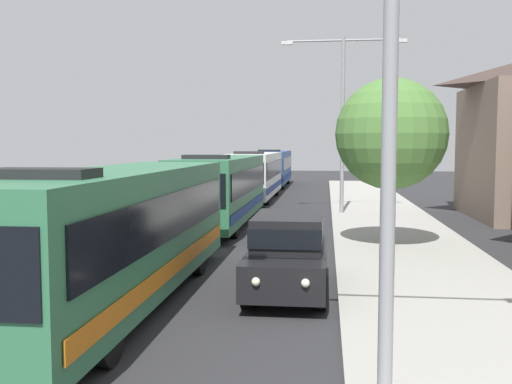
{
  "coord_description": "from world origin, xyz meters",
  "views": [
    {
      "loc": [
        3.3,
        -1.69,
        3.59
      ],
      "look_at": [
        1.02,
        17.29,
        2.05
      ],
      "focal_mm": 40.97,
      "sensor_mm": 36.0,
      "label": 1
    }
  ],
  "objects_px": {
    "white_suv": "(288,250)",
    "streetlamp_mid": "(343,106)",
    "streetlamp_near": "(391,8)",
    "roadside_tree": "(391,134)",
    "bus_middle": "(256,174)",
    "bus_second_in_line": "(222,188)",
    "bus_fourth_in_line": "(273,167)",
    "bus_lead": "(118,230)"
  },
  "relations": [
    {
      "from": "white_suv",
      "to": "streetlamp_mid",
      "type": "xyz_separation_m",
      "value": [
        1.7,
        15.84,
        4.5
      ]
    },
    {
      "from": "streetlamp_near",
      "to": "roadside_tree",
      "type": "distance_m",
      "value": 12.54
    },
    {
      "from": "white_suv",
      "to": "streetlamp_near",
      "type": "relative_size",
      "value": 0.55
    },
    {
      "from": "streetlamp_near",
      "to": "streetlamp_mid",
      "type": "bearing_deg",
      "value": 90.0
    },
    {
      "from": "bus_middle",
      "to": "roadside_tree",
      "type": "xyz_separation_m",
      "value": [
        6.76,
        -18.02,
        2.26
      ]
    },
    {
      "from": "white_suv",
      "to": "roadside_tree",
      "type": "relative_size",
      "value": 0.82
    },
    {
      "from": "bus_second_in_line",
      "to": "bus_fourth_in_line",
      "type": "distance_m",
      "value": 25.09
    },
    {
      "from": "bus_middle",
      "to": "bus_fourth_in_line",
      "type": "distance_m",
      "value": 12.5
    },
    {
      "from": "bus_lead",
      "to": "bus_second_in_line",
      "type": "distance_m",
      "value": 13.05
    },
    {
      "from": "bus_lead",
      "to": "streetlamp_near",
      "type": "xyz_separation_m",
      "value": [
        5.4,
        -4.77,
        3.62
      ]
    },
    {
      "from": "white_suv",
      "to": "roadside_tree",
      "type": "distance_m",
      "value": 7.39
    },
    {
      "from": "bus_lead",
      "to": "bus_middle",
      "type": "height_order",
      "value": "same"
    },
    {
      "from": "bus_second_in_line",
      "to": "streetlamp_near",
      "type": "xyz_separation_m",
      "value": [
        5.4,
        -17.82,
        3.62
      ]
    },
    {
      "from": "bus_middle",
      "to": "white_suv",
      "type": "height_order",
      "value": "bus_middle"
    },
    {
      "from": "bus_lead",
      "to": "bus_second_in_line",
      "type": "relative_size",
      "value": 1.04
    },
    {
      "from": "roadside_tree",
      "to": "bus_middle",
      "type": "bearing_deg",
      "value": 110.55
    },
    {
      "from": "bus_second_in_line",
      "to": "streetlamp_near",
      "type": "distance_m",
      "value": 18.97
    },
    {
      "from": "streetlamp_near",
      "to": "streetlamp_mid",
      "type": "xyz_separation_m",
      "value": [
        0.0,
        22.17,
        0.22
      ]
    },
    {
      "from": "roadside_tree",
      "to": "bus_second_in_line",
      "type": "bearing_deg",
      "value": 141.23
    },
    {
      "from": "bus_second_in_line",
      "to": "roadside_tree",
      "type": "height_order",
      "value": "roadside_tree"
    },
    {
      "from": "white_suv",
      "to": "streetlamp_mid",
      "type": "height_order",
      "value": "streetlamp_mid"
    },
    {
      "from": "streetlamp_mid",
      "to": "roadside_tree",
      "type": "distance_m",
      "value": 9.99
    },
    {
      "from": "bus_second_in_line",
      "to": "bus_middle",
      "type": "xyz_separation_m",
      "value": [
        0.0,
        12.59,
        0.0
      ]
    },
    {
      "from": "bus_middle",
      "to": "streetlamp_near",
      "type": "distance_m",
      "value": 31.1
    },
    {
      "from": "roadside_tree",
      "to": "white_suv",
      "type": "bearing_deg",
      "value": -116.76
    },
    {
      "from": "bus_second_in_line",
      "to": "streetlamp_mid",
      "type": "distance_m",
      "value": 7.92
    },
    {
      "from": "bus_second_in_line",
      "to": "streetlamp_mid",
      "type": "bearing_deg",
      "value": 38.82
    },
    {
      "from": "bus_second_in_line",
      "to": "bus_middle",
      "type": "relative_size",
      "value": 0.98
    },
    {
      "from": "streetlamp_near",
      "to": "roadside_tree",
      "type": "bearing_deg",
      "value": 83.74
    },
    {
      "from": "bus_lead",
      "to": "bus_middle",
      "type": "xyz_separation_m",
      "value": [
        -0.0,
        25.64,
        -0.0
      ]
    },
    {
      "from": "bus_middle",
      "to": "bus_fourth_in_line",
      "type": "height_order",
      "value": "same"
    },
    {
      "from": "bus_lead",
      "to": "streetlamp_mid",
      "type": "relative_size",
      "value": 1.32
    },
    {
      "from": "bus_fourth_in_line",
      "to": "streetlamp_mid",
      "type": "distance_m",
      "value": 21.78
    },
    {
      "from": "roadside_tree",
      "to": "bus_fourth_in_line",
      "type": "bearing_deg",
      "value": 102.48
    },
    {
      "from": "bus_fourth_in_line",
      "to": "bus_lead",
      "type": "bearing_deg",
      "value": -90.0
    },
    {
      "from": "bus_second_in_line",
      "to": "roadside_tree",
      "type": "distance_m",
      "value": 8.96
    },
    {
      "from": "roadside_tree",
      "to": "bus_lead",
      "type": "bearing_deg",
      "value": -131.56
    },
    {
      "from": "bus_lead",
      "to": "streetlamp_near",
      "type": "height_order",
      "value": "streetlamp_near"
    },
    {
      "from": "bus_second_in_line",
      "to": "streetlamp_mid",
      "type": "relative_size",
      "value": 1.27
    },
    {
      "from": "white_suv",
      "to": "roadside_tree",
      "type": "xyz_separation_m",
      "value": [
        3.06,
        6.07,
        2.92
      ]
    },
    {
      "from": "white_suv",
      "to": "streetlamp_mid",
      "type": "distance_m",
      "value": 16.55
    },
    {
      "from": "bus_lead",
      "to": "bus_middle",
      "type": "bearing_deg",
      "value": 90.0
    }
  ]
}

